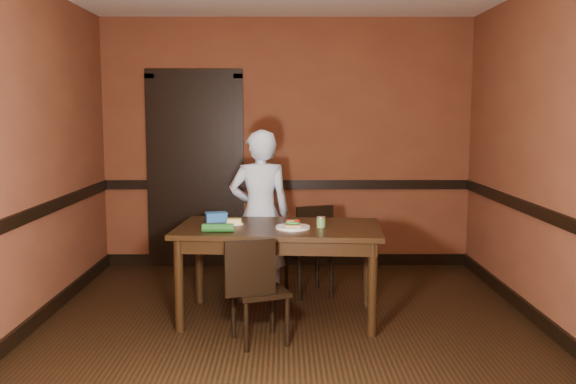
{
  "coord_description": "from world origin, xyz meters",
  "views": [
    {
      "loc": [
        -0.03,
        -4.75,
        1.68
      ],
      "look_at": [
        0.0,
        0.35,
        1.05
      ],
      "focal_mm": 40.0,
      "sensor_mm": 36.0,
      "label": 1
    }
  ],
  "objects_px": {
    "person": "(260,214)",
    "food_tub": "(216,217)",
    "sandwich_plate": "(293,226)",
    "sauce_jar": "(321,222)",
    "chair_far": "(309,252)",
    "chair_near": "(260,289)",
    "dining_table": "(279,272)",
    "cheese_saucer": "(234,222)"
  },
  "relations": [
    {
      "from": "dining_table",
      "to": "food_tub",
      "type": "distance_m",
      "value": 0.72
    },
    {
      "from": "chair_far",
      "to": "sauce_jar",
      "type": "relative_size",
      "value": 9.35
    },
    {
      "from": "chair_near",
      "to": "person",
      "type": "relative_size",
      "value": 0.52
    },
    {
      "from": "cheese_saucer",
      "to": "dining_table",
      "type": "bearing_deg",
      "value": -13.22
    },
    {
      "from": "sauce_jar",
      "to": "cheese_saucer",
      "type": "distance_m",
      "value": 0.72
    },
    {
      "from": "dining_table",
      "to": "chair_near",
      "type": "distance_m",
      "value": 0.58
    },
    {
      "from": "sandwich_plate",
      "to": "cheese_saucer",
      "type": "relative_size",
      "value": 1.84
    },
    {
      "from": "chair_near",
      "to": "person",
      "type": "height_order",
      "value": "person"
    },
    {
      "from": "sauce_jar",
      "to": "food_tub",
      "type": "xyz_separation_m",
      "value": [
        -0.87,
        0.29,
        -0.0
      ]
    },
    {
      "from": "chair_near",
      "to": "chair_far",
      "type": "bearing_deg",
      "value": -129.19
    },
    {
      "from": "chair_near",
      "to": "cheese_saucer",
      "type": "distance_m",
      "value": 0.79
    },
    {
      "from": "chair_far",
      "to": "chair_near",
      "type": "distance_m",
      "value": 1.33
    },
    {
      "from": "chair_far",
      "to": "chair_near",
      "type": "relative_size",
      "value": 1.02
    },
    {
      "from": "dining_table",
      "to": "food_tub",
      "type": "relative_size",
      "value": 7.86
    },
    {
      "from": "dining_table",
      "to": "chair_far",
      "type": "relative_size",
      "value": 2.03
    },
    {
      "from": "chair_near",
      "to": "food_tub",
      "type": "xyz_separation_m",
      "value": [
        -0.4,
        0.79,
        0.41
      ]
    },
    {
      "from": "chair_far",
      "to": "food_tub",
      "type": "height_order",
      "value": "food_tub"
    },
    {
      "from": "chair_far",
      "to": "sandwich_plate",
      "type": "distance_m",
      "value": 0.91
    },
    {
      "from": "chair_near",
      "to": "food_tub",
      "type": "distance_m",
      "value": 0.97
    },
    {
      "from": "sauce_jar",
      "to": "food_tub",
      "type": "relative_size",
      "value": 0.41
    },
    {
      "from": "sandwich_plate",
      "to": "person",
      "type": "bearing_deg",
      "value": 110.62
    },
    {
      "from": "sauce_jar",
      "to": "food_tub",
      "type": "height_order",
      "value": "sauce_jar"
    },
    {
      "from": "dining_table",
      "to": "cheese_saucer",
      "type": "xyz_separation_m",
      "value": [
        -0.37,
        0.09,
        0.4
      ]
    },
    {
      "from": "dining_table",
      "to": "cheese_saucer",
      "type": "distance_m",
      "value": 0.55
    },
    {
      "from": "person",
      "to": "food_tub",
      "type": "bearing_deg",
      "value": 41.91
    },
    {
      "from": "chair_near",
      "to": "dining_table",
      "type": "bearing_deg",
      "value": -124.95
    },
    {
      "from": "chair_far",
      "to": "chair_near",
      "type": "bearing_deg",
      "value": -129.33
    },
    {
      "from": "cheese_saucer",
      "to": "sandwich_plate",
      "type": "bearing_deg",
      "value": -22.11
    },
    {
      "from": "sandwich_plate",
      "to": "chair_far",
      "type": "bearing_deg",
      "value": 78.92
    },
    {
      "from": "person",
      "to": "sandwich_plate",
      "type": "relative_size",
      "value": 5.59
    },
    {
      "from": "sandwich_plate",
      "to": "food_tub",
      "type": "height_order",
      "value": "food_tub"
    },
    {
      "from": "dining_table",
      "to": "person",
      "type": "xyz_separation_m",
      "value": [
        -0.18,
        0.66,
        0.38
      ]
    },
    {
      "from": "sauce_jar",
      "to": "cheese_saucer",
      "type": "height_order",
      "value": "sauce_jar"
    },
    {
      "from": "sandwich_plate",
      "to": "sauce_jar",
      "type": "relative_size",
      "value": 3.18
    },
    {
      "from": "person",
      "to": "food_tub",
      "type": "height_order",
      "value": "person"
    },
    {
      "from": "chair_far",
      "to": "sandwich_plate",
      "type": "bearing_deg",
      "value": -122.53
    },
    {
      "from": "chair_far",
      "to": "food_tub",
      "type": "xyz_separation_m",
      "value": [
        -0.8,
        -0.47,
        0.4
      ]
    },
    {
      "from": "chair_near",
      "to": "sauce_jar",
      "type": "height_order",
      "value": "sauce_jar"
    },
    {
      "from": "dining_table",
      "to": "chair_far",
      "type": "bearing_deg",
      "value": 73.13
    },
    {
      "from": "dining_table",
      "to": "chair_near",
      "type": "relative_size",
      "value": 2.06
    },
    {
      "from": "chair_far",
      "to": "sandwich_plate",
      "type": "xyz_separation_m",
      "value": [
        -0.16,
        -0.81,
        0.38
      ]
    },
    {
      "from": "sauce_jar",
      "to": "person",
      "type": "bearing_deg",
      "value": 125.52
    }
  ]
}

